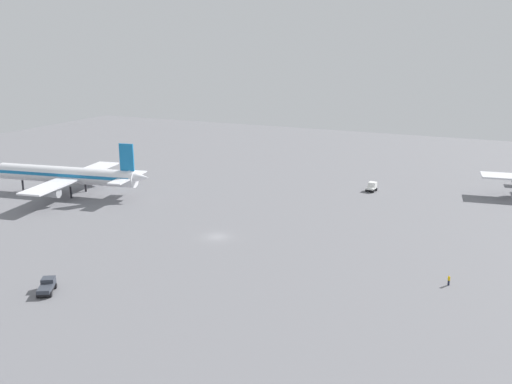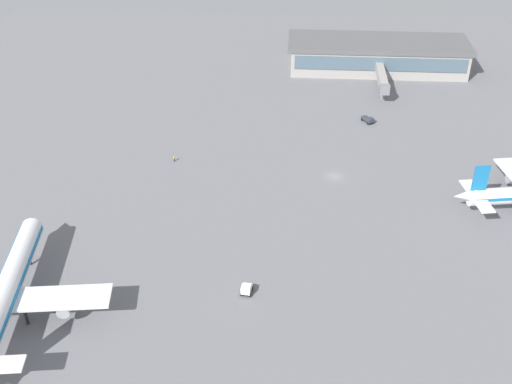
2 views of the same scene
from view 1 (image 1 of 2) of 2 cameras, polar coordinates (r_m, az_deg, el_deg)
The scene contains 5 objects.
ground at distance 110.08m, azimuth -4.01°, elevation -4.58°, with size 288.00×288.00×0.00m, color slate.
airplane_at_gate at distance 146.78m, azimuth -18.65°, elevation 1.66°, with size 44.63×36.15×13.62m.
baggage_tug at distance 146.00m, azimuth 11.77°, elevation 0.53°, with size 2.55×3.41×2.30m.
pushback_tractor at distance 91.78m, azimuth -20.61°, elevation -9.01°, with size 3.88×4.75×1.90m.
ground_crew_worker at distance 93.39m, azimuth 19.12°, elevation -8.53°, with size 0.38×0.58×1.67m.
Camera 1 is at (49.86, -90.99, 36.78)m, focal length 39.10 mm.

